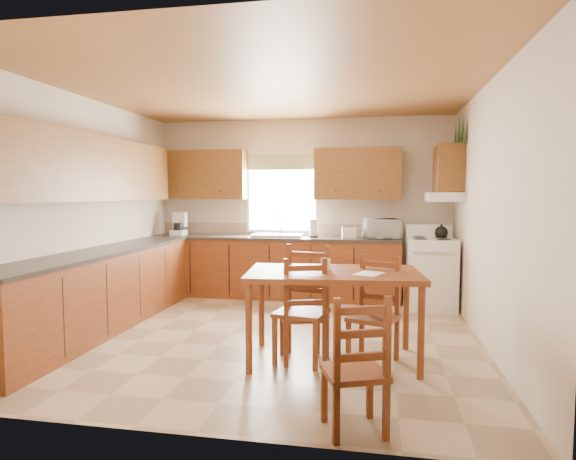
% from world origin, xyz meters
% --- Properties ---
extents(floor, '(4.50, 4.50, 0.00)m').
position_xyz_m(floor, '(0.00, 0.00, 0.00)').
color(floor, tan).
rests_on(floor, ground).
extents(ceiling, '(4.50, 4.50, 0.00)m').
position_xyz_m(ceiling, '(0.00, 0.00, 2.70)').
color(ceiling, '#A06936').
rests_on(ceiling, floor).
extents(wall_left, '(4.50, 4.50, 0.00)m').
position_xyz_m(wall_left, '(-2.25, 0.00, 1.35)').
color(wall_left, beige).
rests_on(wall_left, floor).
extents(wall_right, '(4.50, 4.50, 0.00)m').
position_xyz_m(wall_right, '(2.25, 0.00, 1.35)').
color(wall_right, beige).
rests_on(wall_right, floor).
extents(wall_back, '(4.50, 4.50, 0.00)m').
position_xyz_m(wall_back, '(0.00, 2.25, 1.35)').
color(wall_back, beige).
rests_on(wall_back, floor).
extents(wall_front, '(4.50, 4.50, 0.00)m').
position_xyz_m(wall_front, '(0.00, -2.25, 1.35)').
color(wall_front, beige).
rests_on(wall_front, floor).
extents(lower_cab_back, '(3.75, 0.60, 0.88)m').
position_xyz_m(lower_cab_back, '(-0.38, 1.95, 0.44)').
color(lower_cab_back, brown).
rests_on(lower_cab_back, floor).
extents(lower_cab_left, '(0.60, 3.60, 0.88)m').
position_xyz_m(lower_cab_left, '(-1.95, -0.15, 0.44)').
color(lower_cab_left, brown).
rests_on(lower_cab_left, floor).
extents(counter_back, '(3.75, 0.63, 0.04)m').
position_xyz_m(counter_back, '(-0.38, 1.95, 0.90)').
color(counter_back, '#352E2A').
rests_on(counter_back, lower_cab_back).
extents(counter_left, '(0.63, 3.60, 0.04)m').
position_xyz_m(counter_left, '(-1.95, -0.15, 0.90)').
color(counter_left, '#352E2A').
rests_on(counter_left, lower_cab_left).
extents(backsplash, '(3.75, 0.01, 0.18)m').
position_xyz_m(backsplash, '(-0.38, 2.24, 1.01)').
color(backsplash, gray).
rests_on(backsplash, counter_back).
extents(upper_cab_back_left, '(1.41, 0.33, 0.75)m').
position_xyz_m(upper_cab_back_left, '(-1.55, 2.08, 1.85)').
color(upper_cab_back_left, brown).
rests_on(upper_cab_back_left, wall_back).
extents(upper_cab_back_right, '(1.25, 0.33, 0.75)m').
position_xyz_m(upper_cab_back_right, '(0.86, 2.08, 1.85)').
color(upper_cab_back_right, brown).
rests_on(upper_cab_back_right, wall_back).
extents(upper_cab_left, '(0.33, 3.60, 0.75)m').
position_xyz_m(upper_cab_left, '(-2.08, -0.15, 1.85)').
color(upper_cab_left, brown).
rests_on(upper_cab_left, wall_left).
extents(upper_cab_stove, '(0.33, 0.62, 0.62)m').
position_xyz_m(upper_cab_stove, '(2.08, 1.65, 1.90)').
color(upper_cab_stove, brown).
rests_on(upper_cab_stove, wall_right).
extents(range_hood, '(0.44, 0.62, 0.12)m').
position_xyz_m(range_hood, '(2.03, 1.65, 1.52)').
color(range_hood, white).
rests_on(range_hood, wall_right).
extents(window_frame, '(1.13, 0.02, 1.18)m').
position_xyz_m(window_frame, '(-0.30, 2.22, 1.55)').
color(window_frame, white).
rests_on(window_frame, wall_back).
extents(window_pane, '(1.05, 0.01, 1.10)m').
position_xyz_m(window_pane, '(-0.30, 2.21, 1.55)').
color(window_pane, white).
rests_on(window_pane, wall_back).
extents(window_valance, '(1.19, 0.01, 0.24)m').
position_xyz_m(window_valance, '(-0.30, 2.19, 2.05)').
color(window_valance, '#435C2E').
rests_on(window_valance, wall_back).
extents(sink_basin, '(0.75, 0.45, 0.04)m').
position_xyz_m(sink_basin, '(-0.30, 1.95, 0.94)').
color(sink_basin, silver).
rests_on(sink_basin, counter_back).
extents(pine_decal_a, '(0.22, 0.22, 0.36)m').
position_xyz_m(pine_decal_a, '(2.21, 1.33, 2.38)').
color(pine_decal_a, '#183C1E').
rests_on(pine_decal_a, wall_right).
extents(pine_decal_b, '(0.22, 0.22, 0.36)m').
position_xyz_m(pine_decal_b, '(2.21, 1.65, 2.42)').
color(pine_decal_b, '#183C1E').
rests_on(pine_decal_b, wall_right).
extents(pine_decal_c, '(0.22, 0.22, 0.36)m').
position_xyz_m(pine_decal_c, '(2.21, 1.97, 2.38)').
color(pine_decal_c, '#183C1E').
rests_on(pine_decal_c, wall_right).
extents(stove, '(0.66, 0.68, 0.94)m').
position_xyz_m(stove, '(1.88, 1.64, 0.47)').
color(stove, white).
rests_on(stove, floor).
extents(coffeemaker, '(0.21, 0.24, 0.30)m').
position_xyz_m(coffeemaker, '(-1.88, 1.93, 1.07)').
color(coffeemaker, white).
rests_on(coffeemaker, counter_back).
extents(paper_towel, '(0.15, 0.15, 0.27)m').
position_xyz_m(paper_towel, '(0.22, 1.95, 1.05)').
color(paper_towel, white).
rests_on(paper_towel, counter_back).
extents(toaster, '(0.22, 0.16, 0.16)m').
position_xyz_m(toaster, '(0.75, 1.91, 1.00)').
color(toaster, white).
rests_on(toaster, counter_back).
extents(microwave, '(0.54, 0.44, 0.28)m').
position_xyz_m(microwave, '(1.22, 1.95, 1.06)').
color(microwave, white).
rests_on(microwave, counter_back).
extents(dining_table, '(1.67, 1.06, 0.85)m').
position_xyz_m(dining_table, '(0.76, -0.68, 0.42)').
color(dining_table, brown).
rests_on(dining_table, floor).
extents(chair_near_left, '(0.49, 0.48, 0.92)m').
position_xyz_m(chair_near_left, '(1.02, -1.99, 0.46)').
color(chair_near_left, brown).
rests_on(chair_near_left, floor).
extents(chair_near_right, '(0.51, 0.50, 0.98)m').
position_xyz_m(chair_near_right, '(0.48, -0.72, 0.49)').
color(chair_near_right, brown).
rests_on(chair_near_right, floor).
extents(chair_far_left, '(0.52, 0.50, 1.07)m').
position_xyz_m(chair_far_left, '(0.47, -0.75, 0.53)').
color(chair_far_left, brown).
rests_on(chair_far_left, floor).
extents(chair_far_right, '(0.52, 0.51, 0.98)m').
position_xyz_m(chair_far_right, '(1.13, -0.65, 0.49)').
color(chair_far_right, brown).
rests_on(chair_far_right, floor).
extents(table_paper, '(0.29, 0.33, 0.00)m').
position_xyz_m(table_paper, '(1.09, -0.76, 0.85)').
color(table_paper, white).
rests_on(table_paper, dining_table).
extents(table_card, '(0.09, 0.03, 0.12)m').
position_xyz_m(table_card, '(0.68, -0.65, 0.91)').
color(table_card, white).
rests_on(table_card, dining_table).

